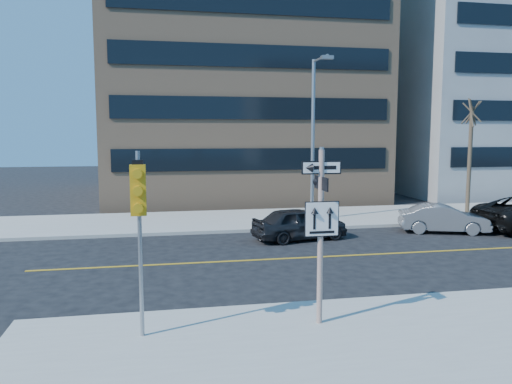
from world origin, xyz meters
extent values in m
plane|color=black|center=(0.00, 0.00, 0.00)|extent=(120.00, 120.00, 0.00)
cylinder|color=silver|center=(0.00, -2.50, 2.15)|extent=(0.13, 0.13, 4.00)
cylinder|color=gray|center=(0.00, -2.50, 4.18)|extent=(0.10, 0.10, 0.06)
cube|color=black|center=(0.00, -2.50, 3.75)|extent=(0.92, 0.03, 0.30)
cube|color=black|center=(0.00, -2.50, 3.40)|extent=(0.03, 0.92, 0.30)
cube|color=white|center=(0.00, -2.58, 2.60)|extent=(0.80, 0.03, 0.80)
cylinder|color=gray|center=(-4.00, -2.50, 2.15)|extent=(0.09, 0.09, 4.00)
cube|color=gold|center=(-4.00, -2.70, 3.35)|extent=(0.32, 0.22, 1.05)
sphere|color=#8C0705|center=(-4.00, -2.82, 3.70)|extent=(0.17, 0.17, 0.17)
sphere|color=black|center=(-4.00, -2.82, 3.35)|extent=(0.17, 0.17, 0.17)
sphere|color=black|center=(-4.00, -2.82, 3.00)|extent=(0.17, 0.17, 0.17)
imported|color=black|center=(2.24, 7.08, 0.70)|extent=(2.40, 4.34, 1.40)
imported|color=slate|center=(9.14, 7.32, 0.64)|extent=(2.57, 4.14, 1.29)
cylinder|color=gray|center=(4.00, 11.00, 4.15)|extent=(0.18, 0.18, 8.00)
cylinder|color=gray|center=(4.00, 10.00, 8.05)|extent=(0.10, 2.20, 0.10)
cube|color=gray|center=(4.00, 9.00, 7.95)|extent=(0.55, 0.30, 0.16)
cylinder|color=#3C2F23|center=(13.00, 11.30, 3.05)|extent=(0.22, 0.22, 5.80)
cube|color=tan|center=(2.00, 25.00, 9.00)|extent=(18.00, 18.00, 18.00)
cube|color=gray|center=(24.00, 24.00, 7.50)|extent=(20.00, 16.00, 15.00)
camera|label=1|loc=(-3.54, -13.16, 4.50)|focal=35.00mm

